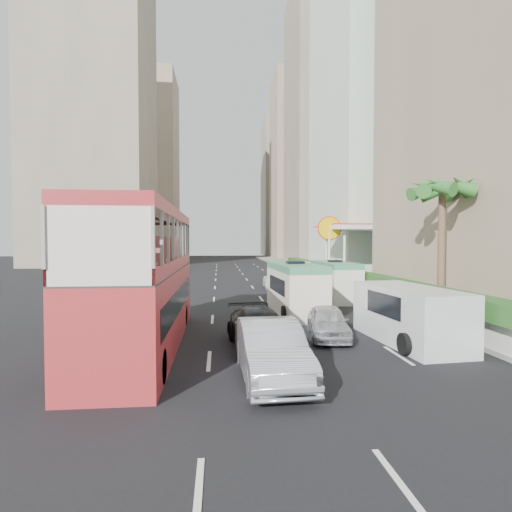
{
  "coord_description": "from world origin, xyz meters",
  "views": [
    {
      "loc": [
        -3.28,
        -14.93,
        3.86
      ],
      "look_at": [
        -1.5,
        4.0,
        3.2
      ],
      "focal_mm": 28.0,
      "sensor_mm": 36.0,
      "label": 1
    }
  ],
  "objects": [
    {
      "name": "minibus_far",
      "position": [
        4.49,
        11.12,
        1.26
      ],
      "size": [
        2.0,
        5.73,
        2.53
      ],
      "primitive_type": "cube",
      "rotation": [
        0.0,
        0.0,
        0.02
      ],
      "color": "silver",
      "rests_on": "ground"
    },
    {
      "name": "kerb_wall",
      "position": [
        6.2,
        14.0,
        0.68
      ],
      "size": [
        0.3,
        44.0,
        1.0
      ],
      "primitive_type": "cube",
      "color": "silver",
      "rests_on": "sidewalk"
    },
    {
      "name": "tower_stripe",
      "position": [
        18.0,
        34.0,
        29.0
      ],
      "size": [
        16.0,
        18.0,
        58.0
      ],
      "primitive_type": "cube",
      "color": "white",
      "rests_on": "ground"
    },
    {
      "name": "panel_van_far",
      "position": [
        4.47,
        21.9,
        1.0
      ],
      "size": [
        2.44,
        5.14,
        1.99
      ],
      "primitive_type": "cube",
      "rotation": [
        0.0,
        0.0,
        0.09
      ],
      "color": "silver",
      "rests_on": "ground"
    },
    {
      "name": "ground_plane",
      "position": [
        0.0,
        0.0,
        0.0
      ],
      "size": [
        200.0,
        200.0,
        0.0
      ],
      "primitive_type": "plane",
      "color": "black",
      "rests_on": "ground"
    },
    {
      "name": "tower_far_b",
      "position": [
        17.0,
        104.0,
        20.0
      ],
      "size": [
        14.0,
        14.0,
        40.0
      ],
      "primitive_type": "cube",
      "color": "gray",
      "rests_on": "ground"
    },
    {
      "name": "double_decker_bus",
      "position": [
        -6.0,
        0.0,
        2.53
      ],
      "size": [
        2.5,
        11.0,
        5.06
      ],
      "primitive_type": "cube",
      "color": "#BA2B30",
      "rests_on": "ground"
    },
    {
      "name": "car_black",
      "position": [
        -1.77,
        -0.68,
        0.0
      ],
      "size": [
        2.56,
        5.0,
        1.39
      ],
      "primitive_type": "imported",
      "rotation": [
        0.0,
        0.0,
        0.13
      ],
      "color": "black",
      "rests_on": "ground"
    },
    {
      "name": "tower_left_a",
      "position": [
        -24.0,
        55.0,
        26.0
      ],
      "size": [
        18.0,
        18.0,
        52.0
      ],
      "primitive_type": "cube",
      "color": "gray",
      "rests_on": "ground"
    },
    {
      "name": "car_silver_lane_b",
      "position": [
        1.11,
        0.71,
        0.0
      ],
      "size": [
        2.09,
        3.99,
        1.29
      ],
      "primitive_type": "imported",
      "rotation": [
        0.0,
        0.0,
        -0.15
      ],
      "color": "silver",
      "rests_on": "ground"
    },
    {
      "name": "palm_tree",
      "position": [
        7.8,
        4.0,
        3.38
      ],
      "size": [
        0.36,
        0.36,
        6.4
      ],
      "primitive_type": "cylinder",
      "color": "brown",
      "rests_on": "sidewalk"
    },
    {
      "name": "van_asset",
      "position": [
        1.49,
        17.73,
        0.0
      ],
      "size": [
        2.23,
        4.46,
        1.21
      ],
      "primitive_type": "imported",
      "rotation": [
        0.0,
        0.0,
        -0.05
      ],
      "color": "silver",
      "rests_on": "ground"
    },
    {
      "name": "tower_left_b",
      "position": [
        -22.0,
        90.0,
        23.0
      ],
      "size": [
        16.0,
        16.0,
        46.0
      ],
      "primitive_type": "cube",
      "color": "tan",
      "rests_on": "ground"
    },
    {
      "name": "car_silver_lane_a",
      "position": [
        -1.8,
        -3.78,
        0.0
      ],
      "size": [
        1.87,
        4.91,
        1.6
      ],
      "primitive_type": "imported",
      "rotation": [
        0.0,
        0.0,
        0.04
      ],
      "color": "silver",
      "rests_on": "ground"
    },
    {
      "name": "minibus_near",
      "position": [
        0.83,
        6.2,
        1.35
      ],
      "size": [
        2.33,
        6.18,
        2.7
      ],
      "primitive_type": "cube",
      "rotation": [
        0.0,
        0.0,
        0.05
      ],
      "color": "silver",
      "rests_on": "ground"
    },
    {
      "name": "tower_mid",
      "position": [
        18.0,
        58.0,
        25.0
      ],
      "size": [
        16.0,
        16.0,
        50.0
      ],
      "primitive_type": "cube",
      "color": "gray",
      "rests_on": "ground"
    },
    {
      "name": "shell_station",
      "position": [
        10.0,
        23.0,
        2.75
      ],
      "size": [
        6.5,
        8.0,
        5.5
      ],
      "primitive_type": "cube",
      "color": "silver",
      "rests_on": "ground"
    },
    {
      "name": "sidewalk",
      "position": [
        9.0,
        25.0,
        0.09
      ],
      "size": [
        6.0,
        120.0,
        0.18
      ],
      "primitive_type": "cube",
      "color": "#99968C",
      "rests_on": "ground"
    },
    {
      "name": "panel_van_near",
      "position": [
        4.0,
        -0.28,
        1.07
      ],
      "size": [
        2.57,
        5.5,
        2.14
      ],
      "primitive_type": "cube",
      "rotation": [
        0.0,
        0.0,
        0.08
      ],
      "color": "silver",
      "rests_on": "ground"
    },
    {
      "name": "hedge",
      "position": [
        6.2,
        14.0,
        1.53
      ],
      "size": [
        1.1,
        44.0,
        0.7
      ],
      "primitive_type": "cube",
      "color": "#2D6626",
      "rests_on": "kerb_wall"
    },
    {
      "name": "tower_far_a",
      "position": [
        17.0,
        82.0,
        22.0
      ],
      "size": [
        14.0,
        14.0,
        44.0
      ],
      "primitive_type": "cube",
      "color": "tan",
      "rests_on": "ground"
    }
  ]
}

